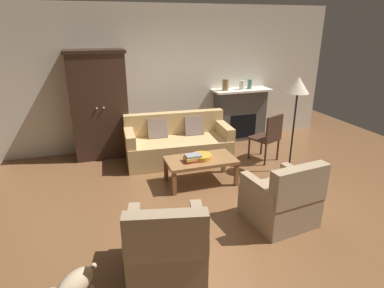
# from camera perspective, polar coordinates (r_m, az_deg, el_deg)

# --- Properties ---
(ground_plane) EXTENTS (9.60, 9.60, 0.00)m
(ground_plane) POSITION_cam_1_polar(r_m,az_deg,el_deg) (4.88, 3.42, -9.44)
(ground_plane) COLOR brown
(back_wall) EXTENTS (7.20, 0.10, 2.80)m
(back_wall) POSITION_cam_1_polar(r_m,az_deg,el_deg) (6.75, -4.31, 11.57)
(back_wall) COLOR silver
(back_wall) RESTS_ON ground
(fireplace) EXTENTS (1.26, 0.48, 1.12)m
(fireplace) POSITION_cam_1_polar(r_m,az_deg,el_deg) (7.21, 8.44, 5.23)
(fireplace) COLOR #4C4947
(fireplace) RESTS_ON ground
(armoire) EXTENTS (1.06, 0.57, 2.00)m
(armoire) POSITION_cam_1_polar(r_m,az_deg,el_deg) (6.32, -15.98, 6.60)
(armoire) COLOR #382319
(armoire) RESTS_ON ground
(couch) EXTENTS (1.96, 0.96, 0.86)m
(couch) POSITION_cam_1_polar(r_m,az_deg,el_deg) (6.06, -2.51, -0.02)
(couch) COLOR tan
(couch) RESTS_ON ground
(coffee_table) EXTENTS (1.10, 0.60, 0.42)m
(coffee_table) POSITION_cam_1_polar(r_m,az_deg,el_deg) (5.16, 1.55, -3.17)
(coffee_table) COLOR olive
(coffee_table) RESTS_ON ground
(fruit_bowl) EXTENTS (0.33, 0.33, 0.07)m
(fruit_bowl) POSITION_cam_1_polar(r_m,az_deg,el_deg) (5.12, 1.68, -2.24)
(fruit_bowl) COLOR orange
(fruit_bowl) RESTS_ON coffee_table
(book_stack) EXTENTS (0.27, 0.20, 0.11)m
(book_stack) POSITION_cam_1_polar(r_m,az_deg,el_deg) (5.02, 0.07, -2.49)
(book_stack) COLOR #B73833
(book_stack) RESTS_ON coffee_table
(mantel_vase_bronze) EXTENTS (0.13, 0.13, 0.24)m
(mantel_vase_bronze) POSITION_cam_1_polar(r_m,az_deg,el_deg) (6.90, 5.91, 10.34)
(mantel_vase_bronze) COLOR olive
(mantel_vase_bronze) RESTS_ON fireplace
(mantel_vase_cream) EXTENTS (0.11, 0.11, 0.18)m
(mantel_vase_cream) POSITION_cam_1_polar(r_m,az_deg,el_deg) (7.06, 8.78, 10.22)
(mantel_vase_cream) COLOR beige
(mantel_vase_cream) RESTS_ON fireplace
(mantel_vase_jade) EXTENTS (0.09, 0.09, 0.20)m
(mantel_vase_jade) POSITION_cam_1_polar(r_m,az_deg,el_deg) (7.14, 10.10, 10.33)
(mantel_vase_jade) COLOR slate
(mantel_vase_jade) RESTS_ON fireplace
(armchair_near_left) EXTENTS (0.91, 0.92, 0.88)m
(armchair_near_left) POSITION_cam_1_polar(r_m,az_deg,el_deg) (3.42, -4.50, -17.77)
(armchair_near_left) COLOR #997F60
(armchair_near_left) RESTS_ON ground
(armchair_near_right) EXTENTS (0.86, 0.86, 0.88)m
(armchair_near_right) POSITION_cam_1_polar(r_m,az_deg,el_deg) (4.34, 15.54, -9.53)
(armchair_near_right) COLOR #997F60
(armchair_near_right) RESTS_ON ground
(side_chair_wooden) EXTENTS (0.58, 0.58, 0.90)m
(side_chair_wooden) POSITION_cam_1_polar(r_m,az_deg,el_deg) (6.10, 13.31, 1.53)
(side_chair_wooden) COLOR #382319
(side_chair_wooden) RESTS_ON ground
(floor_lamp) EXTENTS (0.36, 0.36, 1.64)m
(floor_lamp) POSITION_cam_1_polar(r_m,az_deg,el_deg) (5.55, 18.08, 8.89)
(floor_lamp) COLOR black
(floor_lamp) RESTS_ON ground
(dog) EXTENTS (0.46, 0.45, 0.39)m
(dog) POSITION_cam_1_polar(r_m,az_deg,el_deg) (3.30, -20.32, -22.46)
(dog) COLOR tan
(dog) RESTS_ON ground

